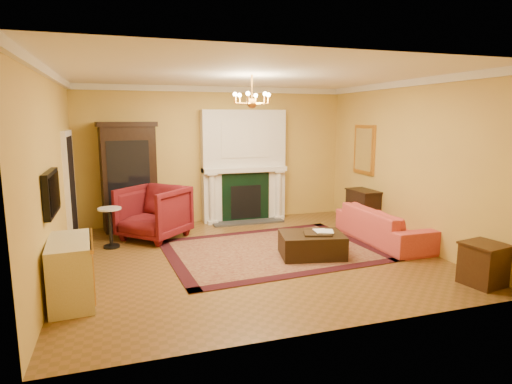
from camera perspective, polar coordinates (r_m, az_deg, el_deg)
name	(u,v)px	position (r m, az deg, el deg)	size (l,w,h in m)	color
floor	(252,256)	(7.37, -0.51, -8.59)	(6.00, 5.50, 0.02)	brown
ceiling	(252,74)	(7.03, -0.55, 15.47)	(6.00, 5.50, 0.02)	white
wall_back	(216,155)	(9.70, -5.38, 4.94)	(6.00, 0.02, 3.00)	#B99142
wall_front	(330,198)	(4.51, 9.90, -0.78)	(6.00, 0.02, 3.00)	#B99142
wall_left	(52,176)	(6.80, -25.57, 1.94)	(0.02, 5.50, 3.00)	#B99142
wall_right	(407,163)	(8.43, 19.45, 3.70)	(0.02, 5.50, 3.00)	#B99142
fireplace	(244,168)	(9.70, -1.64, 3.17)	(1.90, 0.70, 2.50)	silver
crown_molding	(236,83)	(7.94, -2.66, 14.31)	(6.00, 5.50, 0.12)	silver
doorway	(71,189)	(8.52, -23.48, 0.42)	(0.08, 1.05, 2.10)	silver
tv_panel	(52,193)	(6.22, -25.61, -0.10)	(0.09, 0.95, 0.58)	black
gilt_mirror	(364,150)	(9.55, 14.22, 5.51)	(0.06, 0.76, 1.05)	gold
chandelier	(252,100)	(7.00, -0.55, 12.20)	(0.63, 0.55, 0.53)	gold
oriental_rug	(271,250)	(7.65, 2.04, -7.76)	(3.60, 2.70, 0.01)	#44110E
china_cabinet	(129,179)	(9.26, -16.58, 1.69)	(1.07, 0.49, 2.15)	black
wingback_armchair	(154,210)	(8.50, -13.49, -2.36)	(1.10, 1.03, 1.13)	maroon
pedestal_table	(110,225)	(8.14, -18.85, -4.14)	(0.41, 0.41, 0.74)	black
commode	(71,271)	(6.00, -23.41, -9.62)	(0.51, 1.09, 0.81)	beige
coral_sofa	(384,220)	(8.43, 16.70, -3.55)	(2.19, 0.64, 0.85)	#D04A42
end_table	(484,265)	(6.87, 28.07, -8.59)	(0.49, 0.49, 0.57)	#33200D
console_table	(363,210)	(9.33, 14.04, -2.34)	(0.41, 0.72, 0.80)	black
leather_ottoman	(312,245)	(7.33, 7.45, -6.99)	(1.04, 0.76, 0.39)	black
ottoman_tray	(317,234)	(7.23, 8.19, -5.50)	(0.45, 0.35, 0.03)	black
book_a	(315,224)	(7.21, 7.90, -4.27)	(0.21, 0.03, 0.28)	gray
book_b	(321,224)	(7.24, 8.65, -4.23)	(0.21, 0.02, 0.28)	gray
topiary_left	(217,158)	(9.48, -5.17, 4.53)	(0.15, 0.15, 0.40)	tan
topiary_right	(274,156)	(9.85, 2.45, 4.82)	(0.16, 0.16, 0.42)	tan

